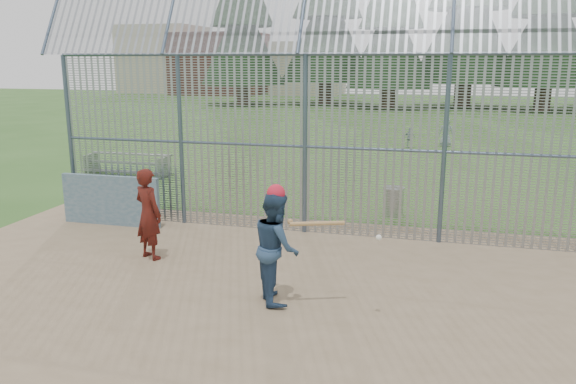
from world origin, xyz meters
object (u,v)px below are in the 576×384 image
(batter, at_px, (276,247))
(bleacher, at_px, (127,164))
(dugout_wall, at_px, (111,200))
(onlooker, at_px, (148,214))
(trash_can, at_px, (393,201))

(batter, distance_m, bleacher, 11.70)
(dugout_wall, relative_size, bleacher, 0.83)
(dugout_wall, bearing_deg, batter, -32.62)
(onlooker, bearing_deg, dugout_wall, -18.35)
(onlooker, relative_size, trash_can, 2.22)
(dugout_wall, relative_size, onlooker, 1.37)
(trash_can, xyz_separation_m, bleacher, (-9.25, 2.97, 0.03))
(batter, bearing_deg, dugout_wall, 30.93)
(onlooker, height_order, trash_can, onlooker)
(dugout_wall, bearing_deg, bleacher, 116.73)
(onlooker, bearing_deg, batter, -179.05)
(trash_can, bearing_deg, batter, -104.32)
(dugout_wall, xyz_separation_m, bleacher, (-2.78, 5.52, -0.21))
(batter, bearing_deg, bleacher, 15.28)
(batter, xyz_separation_m, onlooker, (-2.98, 1.31, -0.00))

